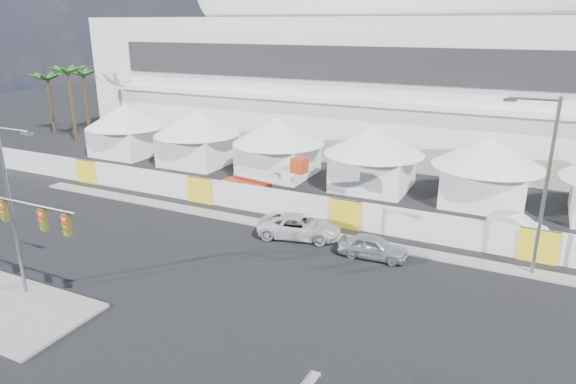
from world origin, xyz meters
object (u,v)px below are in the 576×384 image
at_px(pickup_curb, 299,226).
at_px(streetlight_median, 13,200).
at_px(streetlight_curb, 543,176).
at_px(boom_lift, 254,184).
at_px(lot_car_a, 517,224).
at_px(traffic_mast, 0,235).
at_px(sedan_silver, 373,247).

xyz_separation_m(pickup_curb, streetlight_median, (-9.44, -13.04, 4.48)).
bearing_deg(pickup_curb, streetlight_curb, -99.29).
xyz_separation_m(streetlight_curb, boom_lift, (-20.47, 4.89, -4.70)).
distance_m(pickup_curb, lot_car_a, 14.64).
distance_m(pickup_curb, boom_lift, 8.91).
xyz_separation_m(streetlight_median, streetlight_curb, (23.18, 13.97, 0.54)).
relative_size(traffic_mast, boom_lift, 0.94).
relative_size(traffic_mast, streetlight_curb, 0.75).
distance_m(traffic_mast, boom_lift, 20.06).
bearing_deg(lot_car_a, streetlight_curb, -148.91).
bearing_deg(pickup_curb, streetlight_median, 130.92).
height_order(pickup_curb, streetlight_curb, streetlight_curb).
relative_size(pickup_curb, boom_lift, 0.68).
relative_size(lot_car_a, streetlight_curb, 0.38).
height_order(traffic_mast, boom_lift, traffic_mast).
bearing_deg(sedan_silver, pickup_curb, 77.46).
bearing_deg(streetlight_curb, pickup_curb, -176.12).
height_order(sedan_silver, boom_lift, boom_lift).
distance_m(sedan_silver, streetlight_curb, 10.04).
distance_m(lot_car_a, streetlight_median, 30.34).
bearing_deg(streetlight_median, streetlight_curb, 31.08).
bearing_deg(lot_car_a, streetlight_median, 154.67).
distance_m(lot_car_a, traffic_mast, 30.87).
distance_m(pickup_curb, streetlight_median, 16.71).
bearing_deg(streetlight_median, sedan_silver, 39.57).
distance_m(lot_car_a, streetlight_curb, 8.05).
height_order(sedan_silver, streetlight_median, streetlight_median).
relative_size(pickup_curb, streetlight_curb, 0.54).
relative_size(sedan_silver, traffic_mast, 0.55).
bearing_deg(boom_lift, lot_car_a, 13.76).
bearing_deg(boom_lift, traffic_mast, -88.35).
xyz_separation_m(lot_car_a, boom_lift, (-19.56, -1.23, 0.44)).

